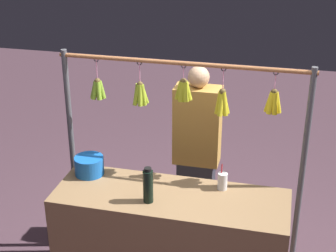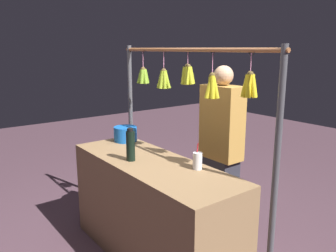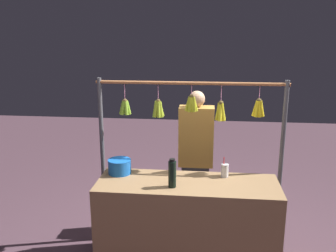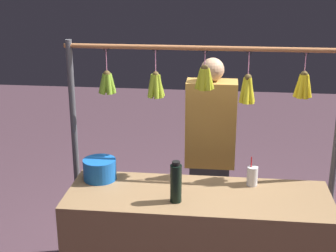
# 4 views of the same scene
# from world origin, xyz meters

# --- Properties ---
(market_counter) EXTENTS (1.69, 0.58, 0.86)m
(market_counter) POSITION_xyz_m (0.00, 0.00, 0.43)
(market_counter) COLOR olive
(market_counter) RESTS_ON ground
(display_rack) EXTENTS (1.87, 0.13, 1.77)m
(display_rack) POSITION_xyz_m (-0.00, -0.36, 1.25)
(display_rack) COLOR #4C4C51
(display_rack) RESTS_ON ground
(water_bottle) EXTENTS (0.07, 0.07, 0.27)m
(water_bottle) POSITION_xyz_m (0.13, 0.12, 0.98)
(water_bottle) COLOR black
(water_bottle) RESTS_ON market_counter
(blue_bucket) EXTENTS (0.22, 0.22, 0.14)m
(blue_bucket) POSITION_xyz_m (0.68, -0.16, 0.93)
(blue_bucket) COLOR blue
(blue_bucket) RESTS_ON market_counter
(drink_cup) EXTENTS (0.07, 0.07, 0.20)m
(drink_cup) POSITION_xyz_m (-0.35, -0.17, 0.92)
(drink_cup) COLOR silver
(drink_cup) RESTS_ON market_counter
(vendor_person) EXTENTS (0.38, 0.21, 1.60)m
(vendor_person) POSITION_xyz_m (-0.05, -0.73, 0.79)
(vendor_person) COLOR #2D2D38
(vendor_person) RESTS_ON ground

